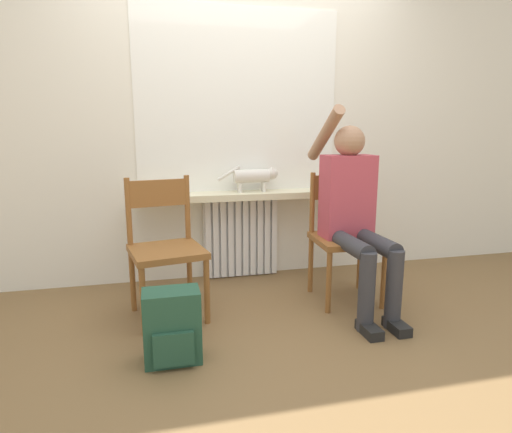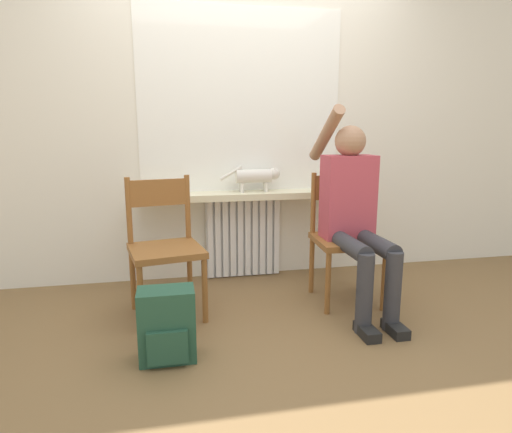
{
  "view_description": "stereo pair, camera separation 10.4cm",
  "coord_description": "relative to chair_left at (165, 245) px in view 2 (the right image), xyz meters",
  "views": [
    {
      "loc": [
        -0.68,
        -2.17,
        1.18
      ],
      "look_at": [
        0.0,
        0.63,
        0.6
      ],
      "focal_mm": 30.0,
      "sensor_mm": 36.0,
      "label": 1
    },
    {
      "loc": [
        -0.57,
        -2.19,
        1.18
      ],
      "look_at": [
        0.0,
        0.63,
        0.6
      ],
      "focal_mm": 30.0,
      "sensor_mm": 36.0,
      "label": 2
    }
  ],
  "objects": [
    {
      "name": "radiator",
      "position": [
        0.62,
        0.63,
        -0.13
      ],
      "size": [
        0.6,
        0.08,
        0.66
      ],
      "color": "white",
      "rests_on": "ground_plane"
    },
    {
      "name": "cat",
      "position": [
        0.72,
        0.56,
        0.37
      ],
      "size": [
        0.48,
        0.1,
        0.21
      ],
      "color": "silver",
      "rests_on": "windowsill"
    },
    {
      "name": "ground_plane",
      "position": [
        0.62,
        -0.52,
        -0.46
      ],
      "size": [
        12.0,
        12.0,
        0.0
      ],
      "primitive_type": "plane",
      "color": "brown"
    },
    {
      "name": "chair_right",
      "position": [
        1.23,
        0.0,
        0.0
      ],
      "size": [
        0.46,
        0.46,
        0.89
      ],
      "rotation": [
        0.0,
        0.0,
        -0.05
      ],
      "color": "brown",
      "rests_on": "ground_plane"
    },
    {
      "name": "backpack",
      "position": [
        0.0,
        -0.6,
        -0.27
      ],
      "size": [
        0.29,
        0.21,
        0.38
      ],
      "color": "#234C38",
      "rests_on": "ground_plane"
    },
    {
      "name": "windowsill",
      "position": [
        0.62,
        0.55,
        0.22
      ],
      "size": [
        1.65,
        0.25,
        0.05
      ],
      "color": "beige",
      "rests_on": "radiator"
    },
    {
      "name": "window_glass",
      "position": [
        0.62,
        0.68,
        0.94
      ],
      "size": [
        1.58,
        0.01,
        1.4
      ],
      "color": "white",
      "rests_on": "windowsill"
    },
    {
      "name": "wall_with_window",
      "position": [
        0.62,
        0.71,
        0.89
      ],
      "size": [
        7.0,
        0.06,
        2.7
      ],
      "color": "white",
      "rests_on": "ground_plane"
    },
    {
      "name": "chair_left",
      "position": [
        0.0,
        0.0,
        0.0
      ],
      "size": [
        0.51,
        0.51,
        0.89
      ],
      "rotation": [
        0.0,
        0.0,
        0.19
      ],
      "color": "brown",
      "rests_on": "ground_plane"
    },
    {
      "name": "person",
      "position": [
        1.23,
        -0.13,
        0.21
      ],
      "size": [
        0.36,
        1.04,
        1.35
      ],
      "color": "#333338",
      "rests_on": "ground_plane"
    }
  ]
}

